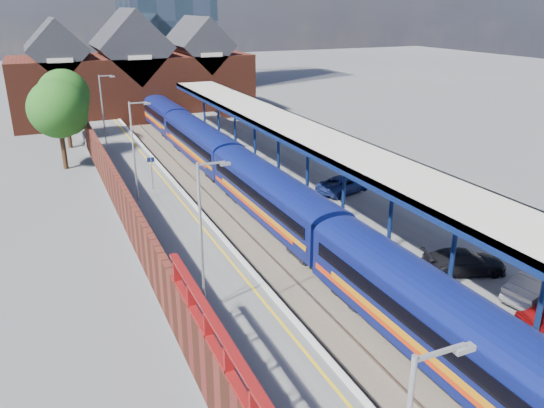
# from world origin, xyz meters

# --- Properties ---
(ground) EXTENTS (240.00, 240.00, 0.00)m
(ground) POSITION_xyz_m (0.00, 30.00, 0.00)
(ground) COLOR #5B5B5E
(ground) RESTS_ON ground
(ballast_bed) EXTENTS (6.00, 76.00, 0.06)m
(ballast_bed) POSITION_xyz_m (0.00, 20.00, 0.03)
(ballast_bed) COLOR #473D33
(ballast_bed) RESTS_ON ground
(rails) EXTENTS (4.51, 76.00, 0.14)m
(rails) POSITION_xyz_m (0.00, 20.00, 0.12)
(rails) COLOR slate
(rails) RESTS_ON ground
(left_platform) EXTENTS (5.00, 76.00, 1.00)m
(left_platform) POSITION_xyz_m (-5.50, 20.00, 0.50)
(left_platform) COLOR #565659
(left_platform) RESTS_ON ground
(right_platform) EXTENTS (6.00, 76.00, 1.00)m
(right_platform) POSITION_xyz_m (6.00, 20.00, 0.50)
(right_platform) COLOR #565659
(right_platform) RESTS_ON ground
(coping_left) EXTENTS (0.30, 76.00, 0.05)m
(coping_left) POSITION_xyz_m (-3.15, 20.00, 1.02)
(coping_left) COLOR silver
(coping_left) RESTS_ON left_platform
(coping_right) EXTENTS (0.30, 76.00, 0.05)m
(coping_right) POSITION_xyz_m (3.15, 20.00, 1.02)
(coping_right) COLOR silver
(coping_right) RESTS_ON right_platform
(yellow_line) EXTENTS (0.14, 76.00, 0.01)m
(yellow_line) POSITION_xyz_m (-3.75, 20.00, 1.01)
(yellow_line) COLOR yellow
(yellow_line) RESTS_ON left_platform
(train) EXTENTS (2.95, 65.92, 3.45)m
(train) POSITION_xyz_m (1.49, 24.59, 2.12)
(train) COLOR #0C1557
(train) RESTS_ON ground
(canopy) EXTENTS (4.50, 52.00, 4.48)m
(canopy) POSITION_xyz_m (5.48, 21.95, 5.25)
(canopy) COLOR navy
(canopy) RESTS_ON right_platform
(lamp_post_b) EXTENTS (1.48, 0.18, 7.00)m
(lamp_post_b) POSITION_xyz_m (-6.36, 6.00, 4.99)
(lamp_post_b) COLOR #A5A8AA
(lamp_post_b) RESTS_ON left_platform
(lamp_post_c) EXTENTS (1.48, 0.18, 7.00)m
(lamp_post_c) POSITION_xyz_m (-6.36, 22.00, 4.99)
(lamp_post_c) COLOR #A5A8AA
(lamp_post_c) RESTS_ON left_platform
(lamp_post_d) EXTENTS (1.48, 0.18, 7.00)m
(lamp_post_d) POSITION_xyz_m (-6.36, 38.00, 4.99)
(lamp_post_d) COLOR #A5A8AA
(lamp_post_d) RESTS_ON left_platform
(platform_sign) EXTENTS (0.55, 0.08, 2.50)m
(platform_sign) POSITION_xyz_m (-5.00, 24.00, 2.69)
(platform_sign) COLOR #A5A8AA
(platform_sign) RESTS_ON left_platform
(brick_wall) EXTENTS (0.35, 50.00, 3.86)m
(brick_wall) POSITION_xyz_m (-8.10, 13.54, 2.45)
(brick_wall) COLOR #5A2517
(brick_wall) RESTS_ON left_platform
(station_building) EXTENTS (30.00, 12.12, 13.78)m
(station_building) POSITION_xyz_m (0.00, 58.00, 5.45)
(station_building) COLOR #5A2517
(station_building) RESTS_ON ground
(tree_near) EXTENTS (5.20, 5.20, 8.10)m
(tree_near) POSITION_xyz_m (-10.35, 35.91, 5.35)
(tree_near) COLOR #382314
(tree_near) RESTS_ON ground
(tree_far) EXTENTS (5.20, 5.20, 8.10)m
(tree_far) POSITION_xyz_m (-9.35, 43.91, 5.35)
(tree_far) COLOR #382314
(tree_far) RESTS_ON ground
(parked_car_silver) EXTENTS (4.64, 2.28, 1.46)m
(parked_car_silver) POSITION_xyz_m (8.32, 0.47, 1.73)
(parked_car_silver) COLOR #B8B7BC
(parked_car_silver) RESTS_ON right_platform
(parked_car_dark) EXTENTS (4.65, 3.11, 1.25)m
(parked_car_dark) POSITION_xyz_m (6.87, 4.07, 1.63)
(parked_car_dark) COLOR black
(parked_car_dark) RESTS_ON right_platform
(parked_car_blue) EXTENTS (4.91, 3.32, 1.25)m
(parked_car_blue) POSITION_xyz_m (7.85, 17.54, 1.63)
(parked_car_blue) COLOR navy
(parked_car_blue) RESTS_ON right_platform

